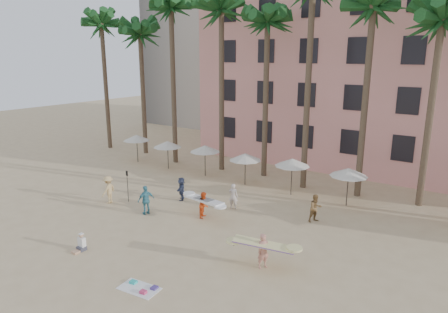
% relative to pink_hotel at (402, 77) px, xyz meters
% --- Properties ---
extents(ground, '(120.00, 120.00, 0.00)m').
position_rel_pink_hotel_xyz_m(ground, '(-7.00, -26.00, -8.00)').
color(ground, '#D1B789').
rests_on(ground, ground).
extents(pink_hotel, '(35.00, 14.00, 16.00)m').
position_rel_pink_hotel_xyz_m(pink_hotel, '(0.00, 0.00, 0.00)').
color(pink_hotel, pink).
rests_on(pink_hotel, ground).
extents(palm_row, '(44.40, 5.40, 16.30)m').
position_rel_pink_hotel_xyz_m(palm_row, '(-6.49, -11.00, 4.97)').
color(palm_row, brown).
rests_on(palm_row, ground).
extents(umbrella_row, '(22.50, 2.70, 2.73)m').
position_rel_pink_hotel_xyz_m(umbrella_row, '(-10.00, -13.50, -5.67)').
color(umbrella_row, '#332B23').
rests_on(umbrella_row, ground).
extents(beach_towel, '(1.90, 1.19, 0.14)m').
position_rel_pink_hotel_xyz_m(beach_towel, '(-4.11, -28.33, -7.97)').
color(beach_towel, white).
rests_on(beach_towel, ground).
extents(carrier_yellow, '(2.97, 1.66, 1.72)m').
position_rel_pink_hotel_xyz_m(carrier_yellow, '(-0.61, -23.72, -7.03)').
color(carrier_yellow, tan).
rests_on(carrier_yellow, ground).
extents(carrier_white, '(3.18, 1.46, 1.64)m').
position_rel_pink_hotel_xyz_m(carrier_white, '(-6.67, -20.46, -7.11)').
color(carrier_white, '#E84C18').
rests_on(carrier_white, ground).
extents(beachgoers, '(13.86, 6.29, 1.92)m').
position_rel_pink_hotel_xyz_m(beachgoers, '(-9.09, -20.20, -7.10)').
color(beachgoers, '#333C5A').
rests_on(beachgoers, ground).
extents(paddle, '(0.18, 0.04, 2.23)m').
position_rel_pink_hotel_xyz_m(paddle, '(-12.63, -21.32, -6.59)').
color(paddle, black).
rests_on(paddle, ground).
extents(seated_man, '(0.41, 0.71, 0.93)m').
position_rel_pink_hotel_xyz_m(seated_man, '(-9.22, -27.63, -7.68)').
color(seated_man, '#3F3F4C').
rests_on(seated_man, ground).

